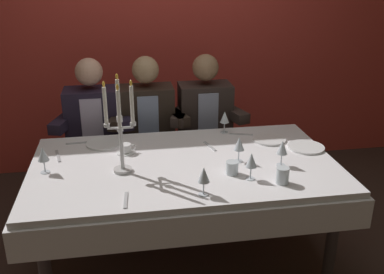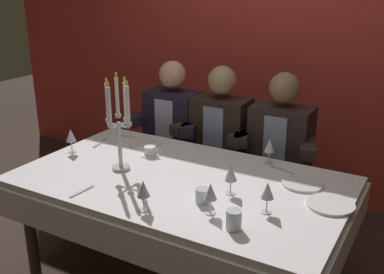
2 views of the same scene
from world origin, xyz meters
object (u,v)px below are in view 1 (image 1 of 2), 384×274
object	(u,v)px
wine_glass_1	(239,144)
coffee_cup_0	(126,149)
dining_table	(184,179)
wine_glass_5	(204,175)
dinner_plate_2	(103,144)
water_tumbler_1	(232,168)
dinner_plate_0	(306,147)
seated_diner_1	(147,118)
wine_glass_2	(251,161)
dinner_plate_1	(269,139)
wine_glass_0	(225,118)
water_tumbler_0	(283,175)
seated_diner_0	(93,121)
wine_glass_3	(282,148)
candelabra	(120,127)
wine_glass_4	(43,155)
seated_diner_2	(205,115)

from	to	relation	value
wine_glass_1	coffee_cup_0	distance (m)	0.75
dining_table	wine_glass_5	bearing A→B (deg)	-84.30
dinner_plate_2	wine_glass_1	bearing A→B (deg)	-26.22
dining_table	water_tumbler_1	xyz separation A→B (m)	(0.26, -0.20, 0.16)
dinner_plate_0	dinner_plate_2	bearing A→B (deg)	168.00
wine_glass_1	seated_diner_1	size ratio (longest dim) A/B	0.13
wine_glass_2	wine_glass_5	distance (m)	0.33
dinner_plate_1	coffee_cup_0	size ratio (longest dim) A/B	1.76
dinner_plate_1	wine_glass_0	xyz separation A→B (m)	(-0.28, 0.20, 0.11)
dining_table	water_tumbler_0	size ratio (longest dim) A/B	20.27
seated_diner_0	wine_glass_3	bearing A→B (deg)	-40.98
coffee_cup_0	candelabra	bearing A→B (deg)	-95.18
seated_diner_0	coffee_cup_0	bearing A→B (deg)	-70.42
dinner_plate_1	dinner_plate_2	bearing A→B (deg)	174.48
water_tumbler_1	coffee_cup_0	distance (m)	0.74
wine_glass_2	seated_diner_0	world-z (taller)	seated_diner_0
wine_glass_0	seated_diner_1	xyz separation A→B (m)	(-0.54, 0.42, -0.12)
wine_glass_1	wine_glass_2	distance (m)	0.25
dinner_plate_1	seated_diner_1	size ratio (longest dim) A/B	0.19
candelabra	wine_glass_1	size ratio (longest dim) A/B	3.65
water_tumbler_1	seated_diner_1	size ratio (longest dim) A/B	0.06
wine_glass_2	wine_glass_4	distance (m)	1.22
dinner_plate_2	wine_glass_5	world-z (taller)	wine_glass_5
seated_diner_0	seated_diner_2	size ratio (longest dim) A/B	1.00
coffee_cup_0	wine_glass_0	bearing A→B (deg)	19.48
wine_glass_5	coffee_cup_0	xyz separation A→B (m)	(-0.40, 0.63, -0.09)
dinner_plate_0	wine_glass_5	bearing A→B (deg)	-147.40
dining_table	seated_diner_0	xyz separation A→B (m)	(-0.60, 0.89, 0.11)
dinner_plate_2	water_tumbler_1	xyz separation A→B (m)	(0.76, -0.58, 0.03)
candelabra	coffee_cup_0	distance (m)	0.38
water_tumbler_0	dining_table	bearing A→B (deg)	144.27
seated_diner_1	wine_glass_4	bearing A→B (deg)	-126.93
wine_glass_0	water_tumbler_1	world-z (taller)	wine_glass_0
dinner_plate_1	coffee_cup_0	world-z (taller)	coffee_cup_0
wine_glass_4	seated_diner_2	bearing A→B (deg)	37.96
wine_glass_4	seated_diner_1	bearing A→B (deg)	53.07
wine_glass_1	water_tumbler_1	distance (m)	0.20
wine_glass_5	water_tumbler_1	size ratio (longest dim) A/B	2.10
wine_glass_4	seated_diner_0	bearing A→B (deg)	74.79
water_tumbler_0	seated_diner_0	distance (m)	1.67
water_tumbler_1	dinner_plate_2	bearing A→B (deg)	142.81
wine_glass_1	seated_diner_2	world-z (taller)	seated_diner_2
water_tumbler_1	coffee_cup_0	world-z (taller)	water_tumbler_1
candelabra	dinner_plate_0	bearing A→B (deg)	7.22
dining_table	seated_diner_1	xyz separation A→B (m)	(-0.17, 0.89, 0.11)
dinner_plate_0	wine_glass_5	size ratio (longest dim) A/B	1.49
candelabra	seated_diner_1	world-z (taller)	candelabra
dinner_plate_1	wine_glass_0	world-z (taller)	wine_glass_0
dinner_plate_1	dinner_plate_2	distance (m)	1.16
candelabra	dinner_plate_2	size ratio (longest dim) A/B	2.56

